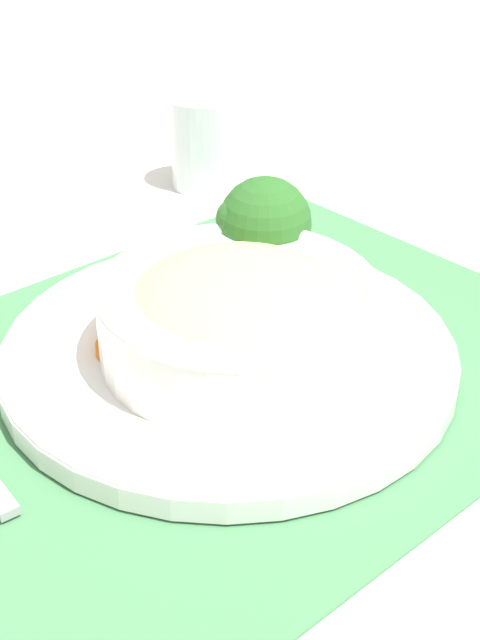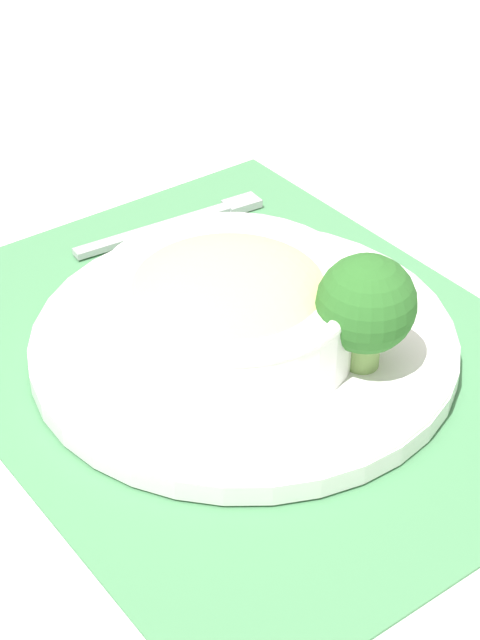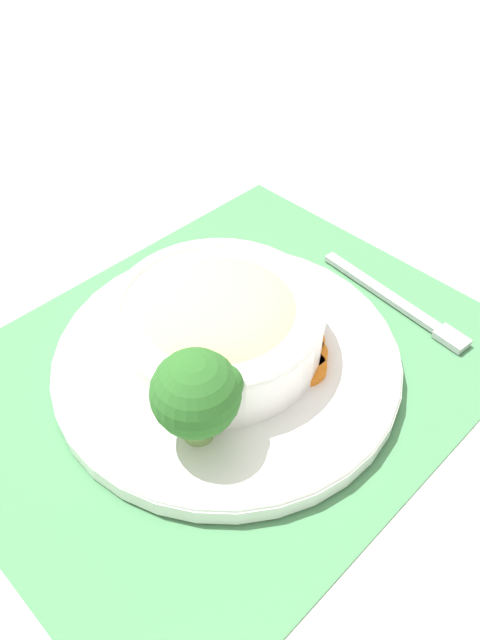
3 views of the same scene
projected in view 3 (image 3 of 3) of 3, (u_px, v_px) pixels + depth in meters
The scene contains 9 objects.
ground_plane at pixel (227, 369), 0.59m from camera, with size 4.00×4.00×0.00m, color white.
placemat at pixel (227, 368), 0.58m from camera, with size 0.55×0.46×0.00m.
plate at pixel (227, 358), 0.57m from camera, with size 0.32×0.32×0.02m.
bowl at pixel (222, 319), 0.56m from camera, with size 0.19×0.19×0.07m.
broccoli_floret at pixel (196, 394), 0.47m from camera, with size 0.07×0.07×0.09m.
carrot_slice_near at pixel (304, 367), 0.56m from camera, with size 0.04×0.04×0.01m.
carrot_slice_middle at pixel (306, 354), 0.57m from camera, with size 0.04×0.04×0.01m.
carrot_slice_far at pixel (303, 341), 0.58m from camera, with size 0.04×0.04×0.01m.
fork at pixel (406, 308), 0.64m from camera, with size 0.02×0.18×0.01m.
Camera 3 is at (0.22, 0.31, 0.44)m, focal length 35.00 mm.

